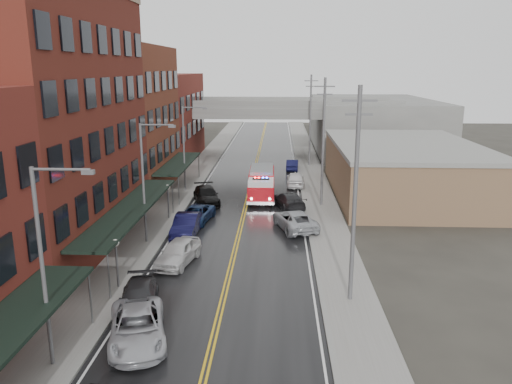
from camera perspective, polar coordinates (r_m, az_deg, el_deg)
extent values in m
cube|color=black|center=(43.18, -1.58, -3.27)|extent=(11.00, 160.00, 0.02)
cube|color=slate|center=(44.28, -11.06, -3.00)|extent=(3.00, 160.00, 0.15)
cube|color=slate|center=(43.26, 8.12, -3.29)|extent=(3.00, 160.00, 0.15)
cube|color=gray|center=(43.92, -8.97, -3.05)|extent=(0.30, 160.00, 0.15)
cube|color=gray|center=(43.13, 5.94, -3.27)|extent=(0.30, 160.00, 0.15)
cube|color=maroon|center=(38.03, -23.08, 7.12)|extent=(9.00, 20.00, 18.00)
cube|color=brown|center=(54.41, -15.06, 7.91)|extent=(9.00, 15.00, 15.00)
cube|color=maroon|center=(71.35, -10.78, 8.28)|extent=(9.00, 20.00, 12.00)
cube|color=brown|center=(53.73, 16.50, 2.34)|extent=(14.00, 22.00, 5.00)
cube|color=slate|center=(82.95, 13.08, 7.54)|extent=(18.00, 30.00, 8.00)
cylinder|color=slate|center=(27.08, -18.40, -11.50)|extent=(0.10, 0.10, 3.00)
cube|color=black|center=(37.04, -14.07, -1.81)|extent=(2.60, 18.00, 0.18)
cylinder|color=slate|center=(29.47, -16.47, -9.22)|extent=(0.10, 0.10, 3.00)
cylinder|color=slate|center=(45.19, -9.51, -0.71)|extent=(0.10, 0.10, 3.00)
cube|color=black|center=(53.60, -8.82, 3.28)|extent=(2.60, 13.00, 0.18)
cylinder|color=slate|center=(47.84, -8.82, 0.14)|extent=(0.10, 0.10, 3.00)
cylinder|color=slate|center=(59.57, -6.54, 2.95)|extent=(0.10, 0.10, 3.00)
cylinder|color=#59595B|center=(30.91, -15.59, -8.24)|extent=(0.14, 0.14, 2.80)
sphere|color=silver|center=(30.39, -15.78, -5.62)|extent=(0.44, 0.44, 0.44)
cylinder|color=#59595B|center=(43.71, -10.00, -1.37)|extent=(0.14, 0.14, 2.80)
sphere|color=silver|center=(43.34, -10.08, 0.54)|extent=(0.44, 0.44, 0.44)
cylinder|color=#59595B|center=(23.07, -23.19, -8.36)|extent=(0.18, 0.18, 9.00)
cylinder|color=#59595B|center=(21.35, -21.41, 2.42)|extent=(2.40, 0.12, 0.12)
cube|color=#59595B|center=(20.95, -18.63, 2.16)|extent=(0.50, 0.22, 0.18)
cylinder|color=#59595B|center=(37.42, -12.75, 0.79)|extent=(0.18, 0.18, 9.00)
cylinder|color=#59595B|center=(36.38, -11.29, 7.54)|extent=(2.40, 0.12, 0.12)
cube|color=#59595B|center=(36.15, -9.57, 7.41)|extent=(0.50, 0.22, 0.18)
cylinder|color=#59595B|center=(52.72, -8.24, 4.78)|extent=(0.18, 0.18, 9.00)
cylinder|color=#59595B|center=(51.99, -7.09, 9.57)|extent=(2.40, 0.12, 0.12)
cube|color=#59595B|center=(51.83, -5.87, 9.48)|extent=(0.50, 0.22, 0.18)
cylinder|color=#59595B|center=(27.31, 11.23, -0.76)|extent=(0.24, 0.24, 12.00)
cube|color=#59595B|center=(26.49, 11.77, 10.19)|extent=(1.80, 0.12, 0.12)
cube|color=#59595B|center=(26.54, 11.69, 8.68)|extent=(1.40, 0.12, 0.12)
cylinder|color=#59595B|center=(46.80, 7.68, 5.49)|extent=(0.24, 0.24, 12.00)
cube|color=#59595B|center=(46.33, 7.90, 11.86)|extent=(1.80, 0.12, 0.12)
cube|color=#59595B|center=(46.36, 7.87, 11.00)|extent=(1.40, 0.12, 0.12)
cylinder|color=#59595B|center=(66.59, 6.22, 8.04)|extent=(0.24, 0.24, 12.00)
cube|color=#59595B|center=(66.26, 6.34, 12.52)|extent=(1.80, 0.12, 0.12)
cube|color=#59595B|center=(66.28, 6.32, 11.92)|extent=(1.40, 0.12, 0.12)
cube|color=slate|center=(73.43, 0.21, 9.26)|extent=(40.00, 10.00, 1.50)
cube|color=slate|center=(75.10, -8.26, 6.35)|extent=(1.60, 8.00, 6.00)
cube|color=slate|center=(74.20, 8.78, 6.24)|extent=(1.60, 8.00, 6.00)
cube|color=#A0070F|center=(51.43, 0.68, 1.34)|extent=(2.56, 5.54, 2.11)
cube|color=#A0070F|center=(47.69, 0.56, -0.04)|extent=(2.53, 2.63, 1.51)
cube|color=silver|center=(47.45, 0.57, 1.14)|extent=(2.41, 2.43, 0.50)
cube|color=black|center=(47.81, 0.57, 0.37)|extent=(2.54, 1.63, 0.80)
cube|color=slate|center=(51.17, 0.68, 2.66)|extent=(2.31, 5.14, 0.30)
cube|color=black|center=(47.38, 0.57, 1.53)|extent=(1.61, 0.30, 0.14)
sphere|color=#FF0C0C|center=(47.38, -0.10, 1.63)|extent=(0.20, 0.20, 0.20)
sphere|color=#1933FF|center=(47.35, 1.24, 1.62)|extent=(0.20, 0.20, 0.20)
cylinder|color=black|center=(47.82, -0.76, -0.93)|extent=(1.01, 0.36, 1.00)
cylinder|color=black|center=(47.76, 1.88, -0.96)|extent=(1.01, 0.36, 1.00)
cylinder|color=black|center=(51.22, -0.57, 0.08)|extent=(1.01, 0.36, 1.00)
cylinder|color=black|center=(51.17, 1.90, 0.06)|extent=(1.01, 0.36, 1.00)
cylinder|color=black|center=(53.65, -0.45, 0.73)|extent=(1.01, 0.36, 1.00)
cylinder|color=black|center=(53.60, 1.91, 0.71)|extent=(1.01, 0.36, 1.00)
imported|color=#ABADB3|center=(25.38, -13.41, -14.77)|extent=(3.99, 6.09, 1.56)
imported|color=#252528|center=(28.34, -13.26, -11.74)|extent=(2.76, 5.09, 1.40)
imported|color=silver|center=(34.10, -8.90, -6.80)|extent=(2.86, 5.10, 1.64)
imported|color=black|center=(39.61, -7.96, -3.77)|extent=(1.81, 5.08, 1.67)
imported|color=#14264B|center=(42.86, -6.86, -2.56)|extent=(3.03, 5.23, 1.37)
imported|color=black|center=(48.61, -5.70, -0.39)|extent=(3.53, 5.89, 1.60)
imported|color=#A4A7AC|center=(40.83, 4.46, -3.21)|extent=(4.11, 6.11, 1.55)
imported|color=black|center=(46.91, 3.73, -0.94)|extent=(3.56, 5.59, 1.51)
imported|color=white|center=(55.56, 4.54, 1.48)|extent=(2.01, 4.86, 1.65)
imported|color=#0E0F34|center=(64.49, 4.17, 3.13)|extent=(1.69, 4.32, 1.40)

